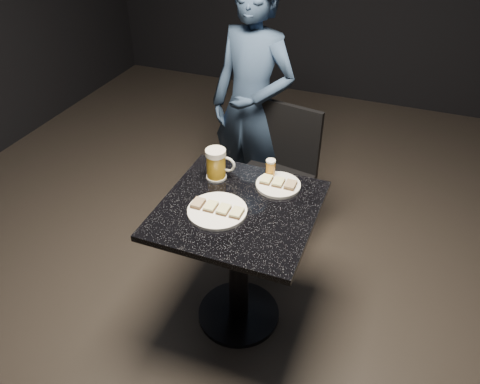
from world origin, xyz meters
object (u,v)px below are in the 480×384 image
(plate_small, at_px, (278,185))
(table, at_px, (239,246))
(chair, at_px, (277,170))
(plate_large, at_px, (217,211))
(beer_tumbler, at_px, (271,169))
(patron, at_px, (252,107))
(beer_mug, at_px, (217,164))

(plate_small, relative_size, table, 0.29)
(chair, bearing_deg, plate_large, -93.02)
(table, height_order, chair, chair)
(plate_large, xyz_separation_m, beer_tumbler, (0.13, 0.35, 0.04))
(patron, height_order, beer_mug, patron)
(table, bearing_deg, plate_large, -137.22)
(plate_large, xyz_separation_m, table, (0.07, 0.07, -0.25))
(table, distance_m, chair, 0.72)
(patron, relative_size, chair, 1.77)
(plate_large, xyz_separation_m, patron, (-0.20, 0.99, 0.02))
(plate_small, bearing_deg, beer_mug, -172.69)
(beer_mug, xyz_separation_m, chair, (0.15, 0.53, -0.33))
(patron, height_order, beer_tumbler, patron)
(plate_small, relative_size, beer_mug, 1.37)
(table, bearing_deg, chair, 92.67)
(plate_large, relative_size, plate_small, 1.24)
(plate_large, height_order, beer_mug, beer_mug)
(patron, relative_size, table, 2.08)
(chair, bearing_deg, patron, 138.48)
(plate_small, xyz_separation_m, table, (-0.12, -0.22, -0.25))
(plate_large, bearing_deg, table, 42.78)
(plate_small, distance_m, beer_mug, 0.31)
(chair, bearing_deg, plate_small, -72.82)
(plate_large, bearing_deg, patron, 101.18)
(plate_large, bearing_deg, beer_tumbler, 69.16)
(plate_large, bearing_deg, beer_mug, 113.71)
(beer_mug, bearing_deg, beer_tumbler, 22.24)
(beer_mug, height_order, chair, beer_mug)
(patron, distance_m, chair, 0.42)
(plate_small, bearing_deg, table, -118.41)
(beer_tumbler, bearing_deg, beer_mug, -157.76)
(table, xyz_separation_m, chair, (-0.03, 0.71, -0.01))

